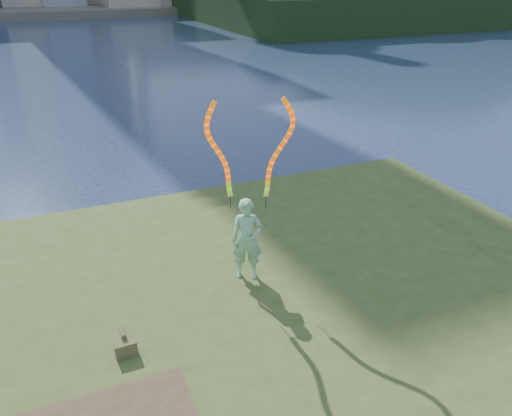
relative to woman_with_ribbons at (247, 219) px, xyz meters
name	(u,v)px	position (x,y,z in m)	size (l,w,h in m)	color
ground	(189,334)	(-1.51, -0.45, -2.19)	(320.00, 320.00, 0.00)	#18243D
grassy_knoll	(226,402)	(-1.51, -2.74, -1.85)	(20.00, 18.00, 0.80)	#3B4C1B
far_shore	(39,7)	(-1.51, 94.55, -1.59)	(320.00, 40.00, 1.20)	#494435
wooded_hill	(439,14)	(58.06, 59.51, -2.03)	(78.00, 50.00, 63.00)	black
woman_with_ribbons	(247,219)	(0.00, 0.00, 0.00)	(1.96, 0.88, 4.19)	#25802B
canvas_bag	(125,346)	(-2.88, -1.43, -1.24)	(0.38, 0.43, 0.36)	#463E24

